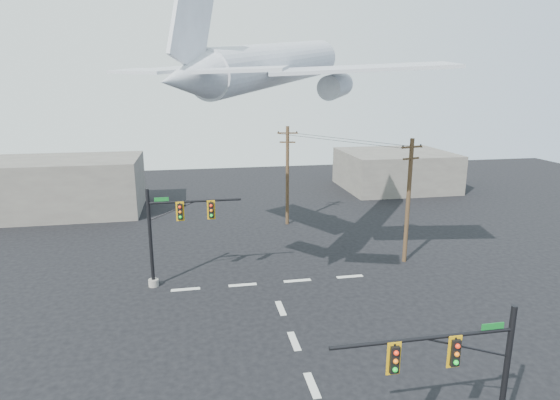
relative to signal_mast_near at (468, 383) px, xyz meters
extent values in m
plane|color=black|center=(-4.31, 5.59, -3.45)|extent=(120.00, 120.00, 0.00)
cube|color=beige|center=(-4.31, 5.59, -3.44)|extent=(0.40, 2.00, 0.01)
cube|color=beige|center=(-4.31, 9.59, -3.44)|extent=(0.40, 2.00, 0.01)
cube|color=beige|center=(-4.31, 13.59, -3.44)|extent=(0.40, 2.00, 0.01)
cube|color=beige|center=(-10.31, 17.59, -3.44)|extent=(2.00, 0.40, 0.01)
cube|color=beige|center=(-6.31, 17.59, -3.44)|extent=(2.00, 0.40, 0.01)
cube|color=beige|center=(-2.31, 17.59, -3.44)|extent=(2.00, 0.40, 0.01)
cube|color=beige|center=(1.69, 17.59, -3.44)|extent=(2.00, 0.40, 0.01)
cylinder|color=black|center=(1.51, 0.04, -0.28)|extent=(0.22, 0.22, 6.34)
cylinder|color=black|center=(-1.88, 0.04, 1.98)|extent=(6.77, 0.14, 0.14)
cylinder|color=black|center=(-0.18, 0.04, 1.44)|extent=(3.56, 0.07, 0.07)
cube|color=black|center=(-0.75, -0.09, 1.41)|extent=(0.31, 0.27, 1.00)
cube|color=#C38B0B|center=(-0.75, -0.07, 1.41)|extent=(0.50, 0.04, 1.22)
sphere|color=#FD280E|center=(-0.75, -0.25, 1.73)|extent=(0.18, 0.18, 0.18)
sphere|color=orange|center=(-0.75, -0.25, 1.41)|extent=(0.18, 0.18, 0.18)
sphere|color=#0CC024|center=(-0.75, -0.25, 1.09)|extent=(0.18, 0.18, 0.18)
cube|color=black|center=(-3.00, -0.09, 1.41)|extent=(0.31, 0.27, 1.00)
cube|color=#C38B0B|center=(-3.00, -0.07, 1.41)|extent=(0.50, 0.04, 1.22)
sphere|color=#FD280E|center=(-3.00, -0.25, 1.73)|extent=(0.18, 0.18, 0.18)
sphere|color=orange|center=(-3.00, -0.25, 1.41)|extent=(0.18, 0.18, 0.18)
sphere|color=#0CC024|center=(-3.00, -0.25, 1.09)|extent=(0.18, 0.18, 0.18)
cube|color=#0D5D1D|center=(0.69, -0.01, 2.21)|extent=(0.86, 0.04, 0.24)
cylinder|color=gray|center=(-12.54, 18.58, -3.20)|extent=(0.71, 0.71, 0.51)
cylinder|color=black|center=(-12.54, 18.58, 0.08)|extent=(0.24, 0.24, 7.07)
cylinder|color=black|center=(-9.37, 18.58, 2.61)|extent=(6.33, 0.16, 0.16)
cylinder|color=black|center=(-10.95, 18.58, 2.00)|extent=(3.39, 0.08, 0.08)
cube|color=black|center=(-10.42, 18.43, 1.97)|extent=(0.34, 0.30, 1.11)
cube|color=#C38B0B|center=(-10.42, 18.45, 1.97)|extent=(0.56, 0.04, 1.36)
sphere|color=#FD280E|center=(-10.42, 18.26, 2.33)|extent=(0.20, 0.20, 0.20)
sphere|color=orange|center=(-10.42, 18.26, 1.97)|extent=(0.20, 0.20, 0.20)
sphere|color=#0CC024|center=(-10.42, 18.26, 1.62)|extent=(0.20, 0.20, 0.20)
cube|color=black|center=(-8.31, 18.43, 1.97)|extent=(0.34, 0.30, 1.11)
cube|color=#C38B0B|center=(-8.31, 18.45, 1.97)|extent=(0.56, 0.04, 1.36)
sphere|color=#FD280E|center=(-8.31, 18.26, 2.33)|extent=(0.20, 0.20, 0.20)
sphere|color=orange|center=(-8.31, 18.26, 1.97)|extent=(0.20, 0.20, 0.20)
sphere|color=#0CC024|center=(-8.31, 18.26, 1.62)|extent=(0.20, 0.20, 0.20)
cube|color=#0D5D1D|center=(-11.63, 18.52, 2.86)|extent=(0.96, 0.04, 0.26)
cylinder|color=#47331E|center=(7.02, 19.74, 1.51)|extent=(0.33, 0.33, 9.92)
cube|color=#47331E|center=(7.02, 19.74, 5.81)|extent=(1.94, 0.69, 0.13)
cube|color=#47331E|center=(7.02, 19.74, 4.93)|extent=(1.52, 0.57, 0.13)
cylinder|color=black|center=(6.18, 19.49, 5.92)|extent=(0.11, 0.11, 0.13)
cylinder|color=black|center=(7.02, 19.74, 5.92)|extent=(0.11, 0.11, 0.13)
cylinder|color=black|center=(7.87, 19.99, 5.92)|extent=(0.11, 0.11, 0.13)
cylinder|color=#47331E|center=(-0.19, 31.63, 1.51)|extent=(0.33, 0.33, 9.93)
cube|color=#47331E|center=(-0.19, 31.63, 5.81)|extent=(1.99, 0.57, 0.13)
cube|color=#47331E|center=(-0.19, 31.63, 4.91)|extent=(1.55, 0.47, 0.13)
cylinder|color=black|center=(-1.06, 31.83, 5.92)|extent=(0.11, 0.11, 0.13)
cylinder|color=black|center=(-0.19, 31.63, 5.92)|extent=(0.11, 0.11, 0.13)
cylinder|color=black|center=(0.68, 31.44, 5.92)|extent=(0.11, 0.11, 0.13)
cylinder|color=black|center=(2.53, 25.69, 5.75)|extent=(7.25, 11.91, 0.03)
cylinder|color=black|center=(4.30, 25.69, 5.75)|extent=(7.23, 11.91, 0.03)
cylinder|color=silver|center=(-3.59, 18.84, 11.75)|extent=(12.17, 15.77, 4.38)
cone|color=silver|center=(2.39, 27.40, 12.77)|extent=(4.56, 4.89, 3.08)
cone|color=silver|center=(-9.57, 10.29, 10.73)|extent=(4.32, 4.71, 2.81)
cube|color=silver|center=(-9.24, 21.38, 11.38)|extent=(8.86, 11.50, 0.58)
cube|color=silver|center=(0.73, 14.41, 11.38)|extent=(11.56, 5.69, 0.58)
cylinder|color=silver|center=(-7.27, 21.00, 10.35)|extent=(2.89, 3.22, 1.79)
cylinder|color=silver|center=(-0.30, 16.13, 10.35)|extent=(2.89, 3.22, 1.79)
cube|color=silver|center=(-9.17, 10.87, 13.36)|extent=(2.46, 3.39, 4.92)
cube|color=silver|center=(-11.55, 12.22, 11.11)|extent=(4.18, 4.47, 0.33)
cube|color=silver|center=(-7.08, 9.09, 11.11)|extent=(4.64, 3.22, 0.33)
cube|color=#68635C|center=(-24.31, 40.59, -0.45)|extent=(18.00, 10.00, 6.00)
cube|color=#68635C|center=(17.69, 45.59, -0.95)|extent=(14.00, 12.00, 5.00)
camera|label=1|loc=(-9.43, -13.22, 10.50)|focal=30.00mm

